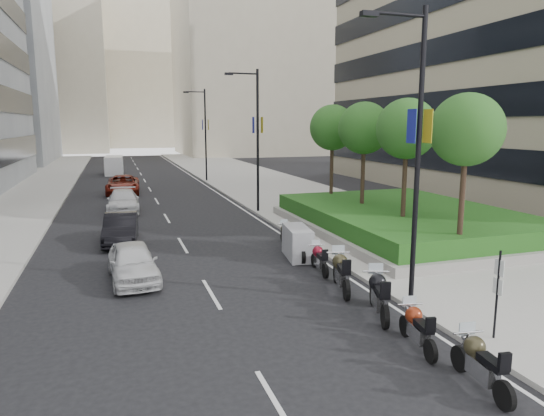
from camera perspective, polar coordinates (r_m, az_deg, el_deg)
name	(u,v)px	position (r m, az deg, el deg)	size (l,w,h in m)	color
ground	(295,336)	(13.56, 2.69, -14.85)	(160.00, 160.00, 0.00)	black
sidewalk_right	(270,186)	(43.97, -0.22, 2.55)	(10.00, 100.00, 0.15)	#9E9B93
sidewalk_left	(12,197)	(42.56, -28.23, 1.13)	(8.00, 100.00, 0.15)	#9E9B93
lane_edge	(213,190)	(42.66, -7.01, 2.16)	(0.12, 100.00, 0.01)	silver
lane_centre	(152,192)	(41.98, -13.99, 1.81)	(0.12, 100.00, 0.01)	silver
building_cream_right	(254,58)	(96.03, -2.10, 17.23)	(28.00, 24.00, 36.00)	#B7AD93
building_cream_left	(38,67)	(112.89, -25.84, 14.66)	(26.00, 24.00, 34.00)	#B7AD93
building_cream_centre	(135,71)	(132.33, -15.83, 15.28)	(30.00, 24.00, 38.00)	#B7AD93
planter	(405,226)	(26.42, 15.39, -2.11)	(10.00, 14.00, 0.40)	gray
hedge	(406,215)	(26.31, 15.45, -0.83)	(9.40, 13.40, 0.80)	#1D4313
tree_0	(467,130)	(20.17, 21.92, 8.48)	(2.80, 2.80, 6.30)	#332319
tree_1	(407,129)	(23.39, 15.58, 8.91)	(2.80, 2.80, 6.30)	#332319
tree_2	(364,129)	(26.81, 10.80, 9.17)	(2.80, 2.80, 6.30)	#332319
tree_3	(332,128)	(30.38, 7.12, 9.33)	(2.80, 2.80, 6.30)	#332319
lamp_post_0	(414,144)	(15.16, 16.38, 7.20)	(2.34, 0.45, 9.00)	black
lamp_post_1	(255,134)	(30.72, -1.98, 8.73)	(2.34, 0.45, 9.00)	black
lamp_post_2	(204,130)	(48.27, -8.02, 9.05)	(2.34, 0.45, 9.00)	black
parking_sign	(497,290)	(13.88, 25.00, -8.74)	(0.06, 0.32, 2.50)	black
motorcycle_0	(480,363)	(11.84, 23.29, -16.40)	(0.73, 2.18, 1.09)	black
motorcycle_1	(417,328)	(13.23, 16.69, -13.34)	(0.68, 2.05, 1.02)	black
motorcycle_2	(379,295)	(14.98, 12.47, -9.92)	(1.07, 2.36, 1.22)	black
motorcycle_3	(341,272)	(16.90, 8.14, -7.48)	(0.95, 2.42, 1.23)	black
motorcycle_4	(319,259)	(18.86, 5.59, -5.98)	(0.67, 2.00, 1.00)	black
motorcycle_5	(297,243)	(20.67, 2.99, -4.12)	(1.21, 2.36, 1.36)	black
motorcycle_6	(286,235)	(22.76, 1.69, -3.17)	(0.67, 2.01, 1.00)	black
car_a	(133,262)	(18.47, -16.05, -6.15)	(1.64, 4.08, 1.39)	silver
car_b	(121,229)	(24.38, -17.35, -2.33)	(1.50, 4.30, 1.42)	black
car_c	(123,201)	(32.98, -17.11, 0.78)	(1.99, 4.90, 1.42)	silver
car_d	(123,185)	(41.58, -17.13, 2.65)	(2.54, 5.50, 1.53)	maroon
delivery_van	(114,166)	(57.98, -18.08, 4.71)	(2.09, 4.95, 2.04)	white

